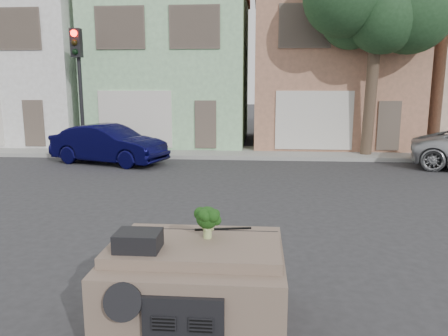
# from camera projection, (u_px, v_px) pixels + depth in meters

# --- Properties ---
(ground_plane) EXTENTS (120.00, 120.00, 0.00)m
(ground_plane) POSITION_uv_depth(u_px,v_px,m) (220.00, 241.00, 8.17)
(ground_plane) COLOR #303033
(ground_plane) RESTS_ON ground
(sidewalk) EXTENTS (40.00, 3.00, 0.15)m
(sidewalk) POSITION_uv_depth(u_px,v_px,m) (242.00, 152.00, 18.44)
(sidewalk) COLOR gray
(sidewalk) RESTS_ON ground
(townhouse_white) EXTENTS (7.20, 8.20, 7.55)m
(townhouse_white) POSITION_uv_depth(u_px,v_px,m) (33.00, 67.00, 22.54)
(townhouse_white) COLOR white
(townhouse_white) RESTS_ON ground
(townhouse_mint) EXTENTS (7.20, 8.20, 7.55)m
(townhouse_mint) POSITION_uv_depth(u_px,v_px,m) (176.00, 67.00, 21.94)
(townhouse_mint) COLOR #9ACF9A
(townhouse_mint) RESTS_ON ground
(townhouse_tan) EXTENTS (7.20, 8.20, 7.55)m
(townhouse_tan) POSITION_uv_depth(u_px,v_px,m) (327.00, 66.00, 21.35)
(townhouse_tan) COLOR #A87359
(townhouse_tan) RESTS_ON ground
(navy_sedan) EXTENTS (4.64, 2.81, 1.44)m
(navy_sedan) POSITION_uv_depth(u_px,v_px,m) (110.00, 163.00, 16.29)
(navy_sedan) COLOR black
(navy_sedan) RESTS_ON ground
(traffic_signal) EXTENTS (0.40, 0.40, 5.10)m
(traffic_signal) POSITION_uv_depth(u_px,v_px,m) (80.00, 93.00, 17.51)
(traffic_signal) COLOR black
(traffic_signal) RESTS_ON ground
(tree_near) EXTENTS (4.40, 4.00, 8.50)m
(tree_near) POSITION_uv_depth(u_px,v_px,m) (373.00, 48.00, 16.58)
(tree_near) COLOR #1F3E21
(tree_near) RESTS_ON ground
(car_dashboard) EXTENTS (2.00, 1.80, 1.12)m
(car_dashboard) POSITION_uv_depth(u_px,v_px,m) (197.00, 285.00, 5.13)
(car_dashboard) COLOR #715D4E
(car_dashboard) RESTS_ON ground
(instrument_hump) EXTENTS (0.48, 0.38, 0.20)m
(instrument_hump) POSITION_uv_depth(u_px,v_px,m) (138.00, 241.00, 4.71)
(instrument_hump) COLOR black
(instrument_hump) RESTS_ON car_dashboard
(wiper_arm) EXTENTS (0.69, 0.15, 0.02)m
(wiper_arm) POSITION_uv_depth(u_px,v_px,m) (223.00, 229.00, 5.37)
(wiper_arm) COLOR black
(wiper_arm) RESTS_ON car_dashboard
(broccoli) EXTENTS (0.44, 0.44, 0.39)m
(broccoli) POSITION_uv_depth(u_px,v_px,m) (207.00, 222.00, 5.05)
(broccoli) COLOR #13330E
(broccoli) RESTS_ON car_dashboard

